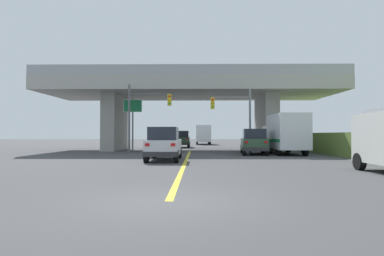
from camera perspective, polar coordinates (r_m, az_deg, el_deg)
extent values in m
plane|color=#424244|center=(33.67, -0.28, -3.81)|extent=(160.00, 160.00, 0.00)
cube|color=#A8A59E|center=(33.94, -0.28, 6.62)|extent=(28.40, 9.94, 1.26)
cube|color=#9A9891|center=(34.66, -13.01, 0.86)|extent=(1.32, 5.96, 5.53)
cube|color=#9A9891|center=(34.36, 12.56, 0.88)|extent=(1.32, 5.96, 5.53)
cube|color=#9EA0A5|center=(29.37, -0.46, 9.97)|extent=(28.40, 0.20, 0.90)
cube|color=#9EA0A5|center=(38.87, -0.13, 7.24)|extent=(28.40, 0.20, 0.90)
cube|color=yellow|center=(19.55, -1.10, -5.75)|extent=(0.20, 23.16, 0.01)
cube|color=silver|center=(20.56, -4.74, -3.27)|extent=(1.87, 4.69, 0.90)
cube|color=#1E232D|center=(20.19, -4.84, -0.95)|extent=(1.65, 2.58, 0.76)
cube|color=#2D2D30|center=(18.30, -5.45, -4.51)|extent=(1.91, 0.20, 0.28)
cube|color=red|center=(18.29, -7.66, -2.84)|extent=(0.24, 0.06, 0.16)
cube|color=red|center=(18.14, -3.26, -2.87)|extent=(0.24, 0.06, 0.16)
cylinder|color=black|center=(22.45, -6.42, -4.24)|extent=(0.26, 0.72, 0.72)
cylinder|color=black|center=(22.30, -2.15, -4.26)|extent=(0.26, 0.72, 0.72)
cylinder|color=black|center=(18.91, -7.81, -4.82)|extent=(0.26, 0.72, 0.72)
cylinder|color=black|center=(18.73, -2.73, -4.86)|extent=(0.26, 0.72, 0.72)
cube|color=#2D4C33|center=(27.08, 10.51, -2.74)|extent=(2.27, 4.50, 0.90)
cube|color=#1E232D|center=(26.74, 10.55, -0.98)|extent=(1.87, 2.53, 0.76)
cube|color=#2D2D30|center=(24.97, 10.89, -3.58)|extent=(1.94, 0.37, 0.28)
cube|color=red|center=(24.84, 9.27, -2.38)|extent=(0.24, 0.08, 0.16)
cube|color=red|center=(24.96, 12.53, -2.36)|extent=(0.24, 0.08, 0.16)
cylinder|color=black|center=(28.67, 8.56, -3.55)|extent=(0.32, 0.74, 0.72)
cylinder|color=black|center=(28.79, 11.93, -3.53)|extent=(0.32, 0.74, 0.72)
cylinder|color=black|center=(25.42, 8.89, -3.86)|extent=(0.32, 0.74, 0.72)
cylinder|color=black|center=(25.56, 12.69, -3.83)|extent=(0.32, 0.74, 0.72)
cube|color=silver|center=(30.59, 14.29, -1.43)|extent=(2.20, 2.00, 1.90)
cube|color=silver|center=(27.28, 15.96, -0.61)|extent=(2.31, 4.83, 2.71)
cube|color=#197F4C|center=(27.28, 15.96, -2.03)|extent=(2.33, 4.74, 0.24)
cylinder|color=black|center=(30.40, 12.46, -3.23)|extent=(0.30, 0.90, 0.90)
cylinder|color=black|center=(30.86, 16.11, -3.18)|extent=(0.30, 0.90, 0.90)
cylinder|color=black|center=(25.89, 14.53, -3.59)|extent=(0.30, 0.90, 0.90)
cylinder|color=black|center=(26.43, 18.75, -3.52)|extent=(0.30, 0.90, 0.90)
cube|color=black|center=(17.42, 28.68, -0.28)|extent=(1.84, 0.12, 0.80)
cylinder|color=black|center=(16.66, 26.70, -5.14)|extent=(0.28, 0.76, 0.76)
cube|color=#2D4C33|center=(40.95, -1.70, -2.20)|extent=(1.83, 4.44, 0.90)
cube|color=#1E232D|center=(40.61, -1.72, -1.04)|extent=(1.61, 2.44, 0.76)
cube|color=#2D2D30|center=(38.79, -1.85, -2.72)|extent=(1.87, 0.20, 0.28)
cube|color=red|center=(38.75, -2.87, -1.93)|extent=(0.24, 0.06, 0.16)
cube|color=red|center=(38.68, -0.83, -1.94)|extent=(0.24, 0.06, 0.16)
cylinder|color=black|center=(42.67, -2.70, -2.76)|extent=(0.26, 0.72, 0.72)
cylinder|color=black|center=(42.60, -0.50, -2.76)|extent=(0.26, 0.72, 0.72)
cylinder|color=black|center=(39.34, -3.00, -2.90)|extent=(0.26, 0.72, 0.72)
cylinder|color=black|center=(39.26, -0.62, -2.90)|extent=(0.26, 0.72, 0.72)
cylinder|color=slate|center=(28.10, 9.88, 1.15)|extent=(0.18, 0.18, 5.38)
cylinder|color=slate|center=(28.05, 6.71, 5.21)|extent=(3.11, 0.12, 0.12)
cube|color=gold|center=(27.89, 3.52, 4.25)|extent=(0.32, 0.26, 0.96)
sphere|color=red|center=(27.77, 3.54, 4.90)|extent=(0.16, 0.16, 0.16)
sphere|color=gold|center=(27.74, 3.54, 4.28)|extent=(0.16, 0.16, 0.16)
sphere|color=green|center=(27.71, 3.54, 3.66)|extent=(0.16, 0.16, 0.16)
cylinder|color=#56595E|center=(28.70, -10.69, 1.55)|extent=(0.18, 0.18, 5.82)
cylinder|color=#56595E|center=(28.58, -7.30, 5.73)|extent=(3.42, 0.12, 0.12)
cube|color=gold|center=(28.33, -3.86, 4.81)|extent=(0.32, 0.26, 0.96)
sphere|color=red|center=(28.22, -3.89, 5.45)|extent=(0.16, 0.16, 0.16)
sphere|color=gold|center=(28.18, -3.89, 4.84)|extent=(0.16, 0.16, 0.16)
sphere|color=green|center=(28.15, -3.89, 4.23)|extent=(0.16, 0.16, 0.16)
cylinder|color=#56595E|center=(31.04, -10.10, 0.55)|extent=(0.14, 0.14, 4.95)
cube|color=#146638|center=(31.08, -10.11, 3.76)|extent=(1.64, 0.08, 1.07)
cube|color=white|center=(31.08, -10.11, 3.76)|extent=(1.72, 0.04, 1.15)
cube|color=navy|center=(57.03, 1.88, -1.30)|extent=(2.20, 2.00, 1.90)
cube|color=silver|center=(53.32, 1.95, -0.95)|extent=(2.31, 5.42, 2.58)
cube|color=#197F4C|center=(53.32, 1.95, -1.64)|extent=(2.33, 5.31, 0.24)
cylinder|color=black|center=(57.03, 0.87, -2.25)|extent=(0.30, 0.90, 0.90)
cylinder|color=black|center=(57.06, 2.88, -2.25)|extent=(0.30, 0.90, 0.90)
cylinder|color=black|center=(51.96, 0.87, -2.37)|extent=(0.30, 0.90, 0.90)
cylinder|color=black|center=(52.00, 3.08, -2.36)|extent=(0.30, 0.90, 0.90)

